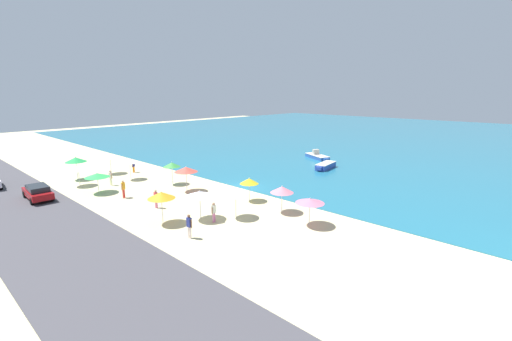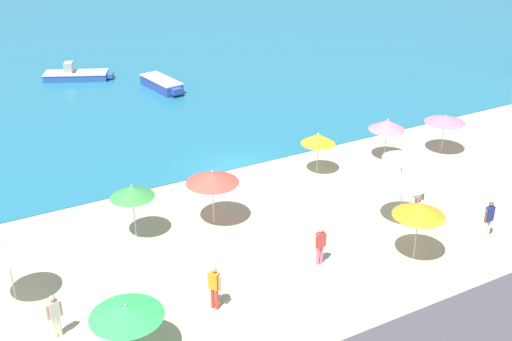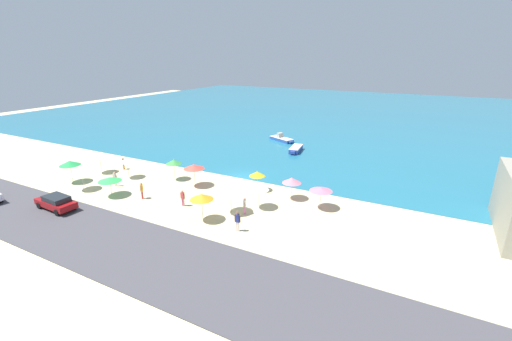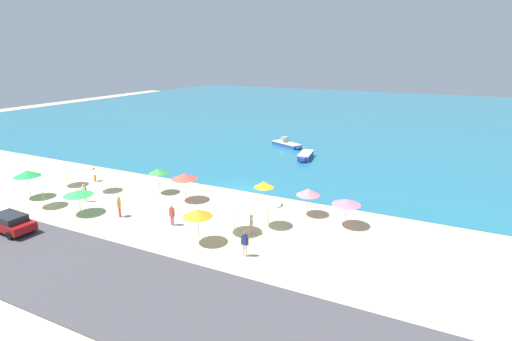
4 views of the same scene
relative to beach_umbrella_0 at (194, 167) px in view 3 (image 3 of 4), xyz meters
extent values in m
plane|color=#C8BD8F|center=(3.38, 4.64, -2.34)|extent=(160.00, 160.00, 0.00)
cube|color=#216A84|center=(3.38, 59.64, -2.32)|extent=(150.00, 110.00, 0.05)
cube|color=#444247|center=(3.38, -13.36, -2.31)|extent=(80.00, 8.00, 0.06)
cylinder|color=#B2B2B7|center=(0.00, 0.00, -1.27)|extent=(0.05, 0.05, 2.14)
cone|color=#E84D3E|center=(0.00, 0.00, 0.00)|extent=(2.39, 2.39, 0.51)
sphere|color=silver|center=(0.00, 0.00, 0.29)|extent=(0.08, 0.08, 0.08)
cylinder|color=#B2B2B7|center=(-10.41, -6.84, -1.42)|extent=(0.05, 0.05, 1.85)
cone|color=white|center=(-10.41, -6.84, -0.31)|extent=(2.15, 2.15, 0.48)
sphere|color=silver|center=(-10.41, -6.84, -0.03)|extent=(0.08, 0.08, 0.08)
cylinder|color=#B2B2B7|center=(11.30, 1.77, -1.43)|extent=(0.05, 0.05, 1.83)
cone|color=pink|center=(11.30, 1.77, -0.29)|extent=(1.99, 1.99, 0.54)
sphere|color=silver|center=(11.30, 1.77, 0.01)|extent=(0.08, 0.08, 0.08)
cylinder|color=#B2B2B7|center=(7.44, -4.01, -1.34)|extent=(0.05, 0.05, 2.02)
cone|color=silver|center=(7.44, -4.01, -0.18)|extent=(2.30, 2.30, 0.40)
sphere|color=silver|center=(7.44, -4.01, 0.06)|extent=(0.08, 0.08, 0.08)
cylinder|color=#B2B2B7|center=(-13.64, -5.88, -1.27)|extent=(0.05, 0.05, 2.16)
cone|color=green|center=(-13.64, -5.88, 0.04)|extent=(2.37, 2.37, 0.55)
sphere|color=silver|center=(-13.64, -5.88, 0.34)|extent=(0.08, 0.08, 0.08)
cylinder|color=#B2B2B7|center=(-13.56, -1.87, -1.28)|extent=(0.05, 0.05, 2.12)
cone|color=silver|center=(-13.56, -1.87, -0.04)|extent=(2.13, 2.13, 0.47)
sphere|color=silver|center=(-13.56, -1.87, 0.23)|extent=(0.08, 0.08, 0.08)
cylinder|color=#B2B2B7|center=(-8.96, -1.58, -1.31)|extent=(0.05, 0.05, 2.07)
cone|color=white|center=(-8.96, -1.58, -0.08)|extent=(1.96, 1.96, 0.50)
sphere|color=silver|center=(-8.96, -1.58, 0.20)|extent=(0.08, 0.08, 0.08)
cylinder|color=#B2B2B7|center=(5.99, -6.63, -1.29)|extent=(0.05, 0.05, 2.11)
cone|color=orange|center=(5.99, -6.63, -0.02)|extent=(2.13, 2.13, 0.53)
sphere|color=silver|center=(5.99, -6.63, 0.28)|extent=(0.08, 0.08, 0.08)
cylinder|color=#B2B2B7|center=(-3.49, 0.58, -1.32)|extent=(0.05, 0.05, 2.05)
cone|color=green|center=(-3.49, 0.58, -0.09)|extent=(1.91, 1.91, 0.50)
sphere|color=silver|center=(-3.49, 0.58, 0.19)|extent=(0.08, 0.08, 0.08)
cylinder|color=#B2B2B7|center=(7.04, 2.12, -1.47)|extent=(0.05, 0.05, 1.75)
cone|color=gold|center=(7.04, 2.12, -0.38)|extent=(1.79, 1.79, 0.52)
sphere|color=silver|center=(7.04, 2.12, -0.09)|extent=(0.08, 0.08, 0.08)
cylinder|color=#B2B2B7|center=(-6.18, -6.55, -1.49)|extent=(0.05, 0.05, 1.71)
cone|color=green|center=(-6.18, -6.55, -0.47)|extent=(2.44, 2.44, 0.42)
sphere|color=silver|center=(-6.18, -6.55, -0.23)|extent=(0.08, 0.08, 0.08)
cylinder|color=#B2B2B7|center=(9.31, -1.80, -1.37)|extent=(0.05, 0.05, 1.96)
cone|color=silver|center=(9.31, -1.80, -0.25)|extent=(1.98, 1.98, 0.38)
sphere|color=silver|center=(9.31, -1.80, -0.03)|extent=(0.08, 0.08, 0.08)
cylinder|color=#B2B2B7|center=(14.72, 0.93, -1.41)|extent=(0.05, 0.05, 1.88)
cone|color=pink|center=(14.72, 0.93, -0.33)|extent=(2.25, 2.25, 0.36)
sphere|color=silver|center=(14.72, 0.93, -0.12)|extent=(0.08, 0.08, 0.08)
cylinder|color=orange|center=(-12.02, 0.33, -1.97)|extent=(0.14, 0.14, 0.76)
cylinder|color=orange|center=(-12.11, 0.49, -1.97)|extent=(0.14, 0.14, 0.76)
cube|color=navy|center=(-12.07, 0.41, -1.29)|extent=(0.37, 0.42, 0.60)
sphere|color=tan|center=(-12.07, 0.41, -0.86)|extent=(0.22, 0.22, 0.22)
cylinder|color=tan|center=(-11.95, 0.20, -1.34)|extent=(0.09, 0.09, 0.54)
cylinder|color=tan|center=(-12.18, 0.62, -1.34)|extent=(0.09, 0.09, 0.54)
cylinder|color=#F9F5C8|center=(-8.15, -4.40, -1.93)|extent=(0.14, 0.14, 0.83)
cylinder|color=#F9F5C8|center=(-7.97, -4.37, -1.93)|extent=(0.14, 0.14, 0.83)
cube|color=beige|center=(-8.06, -4.39, -1.19)|extent=(0.40, 0.28, 0.66)
sphere|color=tan|center=(-8.06, -4.39, -0.73)|extent=(0.22, 0.22, 0.22)
cylinder|color=tan|center=(-8.30, -4.43, -1.24)|extent=(0.09, 0.09, 0.59)
cylinder|color=tan|center=(-7.83, -4.34, -1.24)|extent=(0.09, 0.09, 0.59)
cylinder|color=silver|center=(9.97, -6.89, -1.91)|extent=(0.14, 0.14, 0.87)
cylinder|color=silver|center=(9.79, -6.90, -1.91)|extent=(0.14, 0.14, 0.87)
cube|color=navy|center=(9.88, -6.90, -1.13)|extent=(0.37, 0.24, 0.69)
sphere|color=brown|center=(9.88, -6.90, -0.66)|extent=(0.22, 0.22, 0.22)
cylinder|color=brown|center=(10.12, -6.88, -1.18)|extent=(0.09, 0.09, 0.62)
cylinder|color=brown|center=(9.64, -6.91, -1.18)|extent=(0.09, 0.09, 0.62)
cylinder|color=pink|center=(8.80, -3.79, -1.95)|extent=(0.14, 0.14, 0.78)
cylinder|color=pink|center=(8.74, -3.62, -1.95)|extent=(0.14, 0.14, 0.78)
cube|color=silver|center=(8.77, -3.71, -1.26)|extent=(0.33, 0.41, 0.62)
sphere|color=#9D7159|center=(8.77, -3.71, -0.82)|extent=(0.22, 0.22, 0.22)
cylinder|color=#9D7159|center=(8.85, -3.93, -1.31)|extent=(0.09, 0.09, 0.56)
cylinder|color=#9D7159|center=(8.69, -3.48, -1.31)|extent=(0.09, 0.09, 0.56)
cylinder|color=#D26885|center=(2.29, -5.03, -1.94)|extent=(0.14, 0.14, 0.82)
cylinder|color=#D26885|center=(2.47, -5.03, -1.94)|extent=(0.14, 0.14, 0.82)
cube|color=#C53C43|center=(2.38, -5.03, -1.20)|extent=(0.36, 0.23, 0.65)
sphere|color=tan|center=(2.38, -5.03, -0.75)|extent=(0.22, 0.22, 0.22)
cylinder|color=tan|center=(2.14, -5.03, -1.25)|extent=(0.09, 0.09, 0.58)
cylinder|color=tan|center=(2.62, -5.03, -1.25)|extent=(0.09, 0.09, 0.58)
cylinder|color=red|center=(-2.67, -5.52, -1.91)|extent=(0.14, 0.14, 0.87)
cylinder|color=red|center=(-2.58, -5.67, -1.91)|extent=(0.14, 0.14, 0.87)
cube|color=orange|center=(-2.63, -5.59, -1.13)|extent=(0.37, 0.42, 0.69)
sphere|color=tan|center=(-2.63, -5.59, -0.65)|extent=(0.22, 0.22, 0.22)
cylinder|color=tan|center=(-2.75, -5.39, -1.18)|extent=(0.09, 0.09, 0.62)
cylinder|color=tan|center=(-2.50, -5.80, -1.18)|extent=(0.09, 0.09, 0.62)
cylinder|color=black|center=(-14.71, -13.17, -1.96)|extent=(0.66, 0.29, 0.64)
cube|color=maroon|center=(-8.09, -11.51, -1.67)|extent=(4.54, 2.04, 0.59)
cube|color=#1E2328|center=(-7.87, -11.52, -1.13)|extent=(2.58, 1.72, 0.49)
cylinder|color=black|center=(-9.65, -12.28, -1.96)|extent=(0.65, 0.25, 0.64)
cylinder|color=black|center=(-9.56, -10.58, -1.96)|extent=(0.65, 0.25, 0.64)
cylinder|color=black|center=(-6.62, -12.44, -1.96)|extent=(0.65, 0.25, 0.64)
cylinder|color=black|center=(-6.53, -10.74, -1.96)|extent=(0.65, 0.25, 0.64)
cube|color=#2F48A6|center=(4.96, 19.09, -1.95)|extent=(1.90, 4.08, 0.70)
cube|color=#2F48A6|center=(5.27, 16.95, -1.88)|extent=(0.81, 0.54, 0.42)
cube|color=silver|center=(4.96, 19.09, -1.56)|extent=(1.98, 4.09, 0.08)
cube|color=#2D55A5|center=(0.17, 24.37, -2.05)|extent=(4.87, 3.37, 0.50)
cube|color=#2D55A5|center=(2.45, 23.31, -2.00)|extent=(0.77, 0.98, 0.30)
cube|color=silver|center=(0.17, 24.37, -1.76)|extent=(4.90, 3.44, 0.08)
cube|color=#B2AD9E|center=(-0.25, 24.57, -1.37)|extent=(0.94, 1.10, 0.85)
camera|label=1|loc=(28.79, -20.24, 7.88)|focal=24.00mm
camera|label=2|loc=(-10.56, -23.05, 12.45)|focal=45.00mm
camera|label=3|loc=(23.61, -29.40, 12.19)|focal=24.00mm
camera|label=4|loc=(21.30, -28.23, 10.92)|focal=28.00mm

